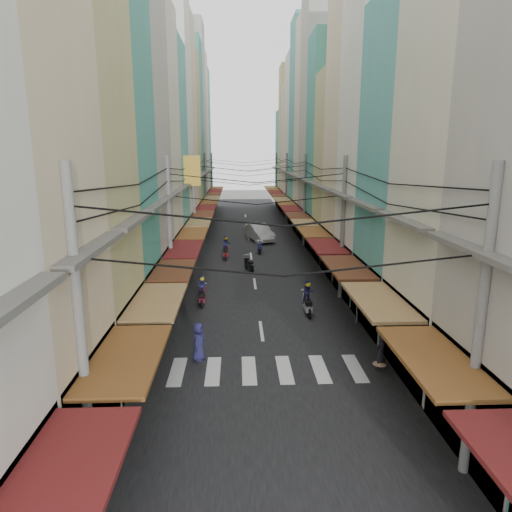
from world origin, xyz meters
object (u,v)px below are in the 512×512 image
object	(u,v)px
white_car	(259,241)
bicycle	(381,313)
traffic_sign	(358,288)
market_umbrella	(474,330)

from	to	relation	value
white_car	bicycle	bearing A→B (deg)	-90.86
bicycle	traffic_sign	distance (m)	2.93
white_car	bicycle	world-z (taller)	white_car
white_car	market_umbrella	distance (m)	29.16
white_car	bicycle	distance (m)	21.18
market_umbrella	bicycle	bearing A→B (deg)	94.87
white_car	traffic_sign	distance (m)	22.30
white_car	traffic_sign	size ratio (longest dim) A/B	2.15
bicycle	traffic_sign	world-z (taller)	traffic_sign
bicycle	traffic_sign	size ratio (longest dim) A/B	0.68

